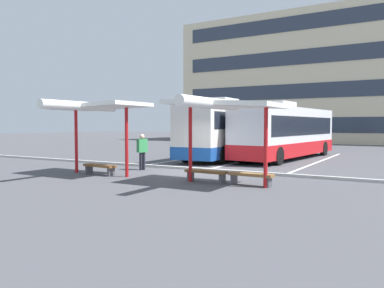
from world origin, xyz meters
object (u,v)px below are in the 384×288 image
Objects in this scene: coach_bus_1 at (287,133)px; waiting_passenger_0 at (142,149)px; coach_bus_0 at (230,131)px; bench_2 at (251,176)px; waiting_shelter_1 at (223,106)px; bench_1 at (206,173)px; waiting_shelter_0 at (96,108)px; bench_0 at (100,167)px.

coach_bus_1 is 6.65× the size of waiting_passenger_0.
coach_bus_0 is 11.45m from bench_2.
waiting_shelter_1 is at bearing -153.73° from bench_2.
bench_2 is (1.80, 0.03, -0.00)m from bench_1.
waiting_passenger_0 is (0.51, 2.54, -1.88)m from waiting_shelter_0.
bench_1 is at bearing 5.69° from bench_0.
bench_1 is 1.80m from bench_2.
coach_bus_0 is at bearing 118.48° from bench_2.
coach_bus_0 reaches higher than coach_bus_1.
bench_1 is 0.99× the size of waiting_passenger_0.
waiting_shelter_1 is 2.67× the size of bench_1.
bench_0 is (0.00, 0.20, -2.55)m from waiting_shelter_0.
bench_2 is 0.97× the size of waiting_passenger_0.
coach_bus_1 is (3.36, 1.37, -0.14)m from coach_bus_0.
waiting_passenger_0 is at bearing 157.54° from bench_1.
bench_0 and bench_2 have the same top height.
bench_2 is at bearing 4.42° from bench_0.
coach_bus_1 is at bearing 22.13° from coach_bus_0.
waiting_passenger_0 is at bearing -113.83° from coach_bus_1.
waiting_passenger_0 is (-6.27, 1.82, 0.67)m from bench_2.
bench_0 is 6.38m from waiting_shelter_1.
waiting_shelter_0 reaches higher than bench_1.
waiting_passenger_0 is at bearing 77.82° from bench_0.
waiting_shelter_1 is at bearing -66.59° from coach_bus_0.
waiting_shelter_1 is (5.87, 0.08, 2.50)m from bench_0.
coach_bus_0 is at bearing -157.87° from coach_bus_1.
bench_1 is at bearing -88.72° from coach_bus_1.
coach_bus_1 is at bearing 68.67° from waiting_shelter_0.
waiting_shelter_0 reaches higher than bench_2.
coach_bus_1 is 2.52× the size of waiting_shelter_1.
waiting_shelter_1 reaches higher than bench_2.
coach_bus_1 is 6.74× the size of bench_1.
bench_1 is at bearing -22.46° from waiting_passenger_0.
bench_0 is at bearing -179.23° from waiting_shelter_1.
waiting_shelter_1 is 6.11m from waiting_passenger_0.
coach_bus_1 is at bearing 91.28° from bench_1.
coach_bus_1 is at bearing 95.59° from waiting_shelter_1.
bench_0 is 6.79m from bench_2.
waiting_shelter_1 is 2.72× the size of bench_2.
coach_bus_1 is at bearing 66.17° from waiting_passenger_0.
waiting_shelter_0 is 5.63m from bench_1.
coach_bus_0 is 3.63m from coach_bus_1.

